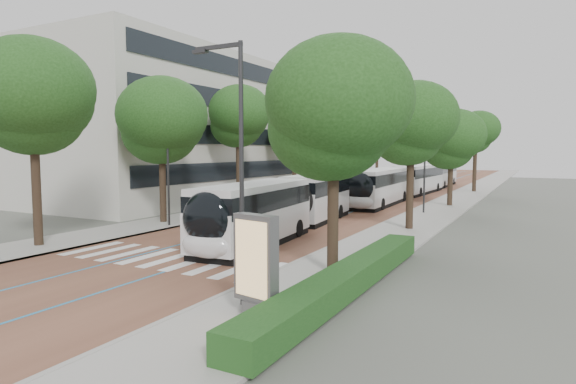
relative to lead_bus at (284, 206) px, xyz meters
name	(u,v)px	position (x,y,z in m)	size (l,w,h in m)	color
ground	(150,264)	(-1.54, -9.35, -1.63)	(160.00, 160.00, 0.00)	#51544C
road	(399,192)	(-1.54, 30.65, -1.62)	(11.00, 140.00, 0.02)	brown
sidewalk_left	(339,189)	(-9.04, 30.65, -1.57)	(4.00, 140.00, 0.12)	#999691
sidewalk_right	(467,195)	(5.96, 30.65, -1.57)	(4.00, 140.00, 0.12)	#999691
kerb_left	(353,190)	(-7.14, 30.65, -1.57)	(0.20, 140.00, 0.14)	gray
kerb_right	(449,194)	(4.06, 30.65, -1.57)	(0.20, 140.00, 0.14)	gray
zebra_crossing	(169,259)	(-1.34, -8.35, -1.60)	(10.55, 3.60, 0.01)	silver
lane_line_left	(386,191)	(-3.14, 30.65, -1.60)	(0.12, 126.00, 0.01)	teal
lane_line_right	(413,193)	(0.06, 30.65, -1.60)	(0.12, 126.00, 0.01)	teal
office_building	(200,131)	(-21.01, 18.65, 5.37)	(18.11, 40.00, 14.00)	beige
hedge	(348,278)	(7.56, -9.35, -1.11)	(1.20, 14.00, 0.80)	#184016
streetlight_near	(236,152)	(5.08, -12.35, 3.19)	(1.82, 0.20, 8.00)	#292A2C
streetlight_far	(423,151)	(5.08, 12.65, 3.19)	(1.82, 0.20, 8.00)	#292A2C
lamp_post_left	(168,162)	(-7.64, -1.35, 2.49)	(0.14, 0.14, 8.00)	#292A2C
trees_left	(273,130)	(-9.04, 14.43, 5.09)	(5.91, 60.70, 9.76)	black
trees_right	(431,132)	(6.16, 10.43, 4.50)	(5.59, 47.19, 8.78)	black
lead_bus	(284,206)	(0.00, 0.00, 0.00)	(4.18, 18.55, 3.20)	black
bus_queued_0	(379,187)	(0.51, 16.53, 0.00)	(2.83, 12.46, 3.20)	silver
bus_queued_1	(418,179)	(0.82, 29.63, 0.00)	(3.07, 12.50, 3.20)	silver
bus_queued_2	(439,174)	(0.85, 41.91, 0.00)	(2.67, 12.43, 3.20)	silver
ad_panel	(256,263)	(6.17, -13.01, 0.04)	(1.47, 0.66, 2.95)	#59595B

